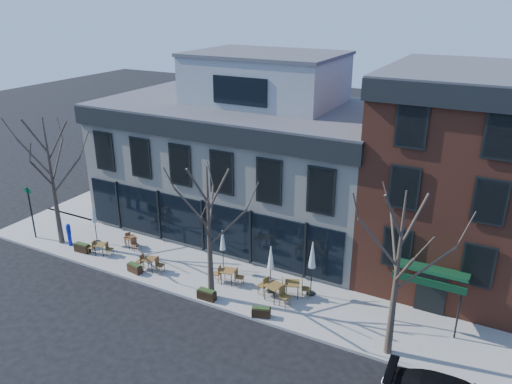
% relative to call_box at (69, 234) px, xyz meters
% --- Properties ---
extents(ground, '(120.00, 120.00, 0.00)m').
position_rel_call_box_xyz_m(ground, '(7.71, 3.23, -0.94)').
color(ground, black).
rests_on(ground, ground).
extents(sidewalk_front, '(33.50, 4.70, 0.15)m').
position_rel_call_box_xyz_m(sidewalk_front, '(10.96, 1.08, -0.86)').
color(sidewalk_front, gray).
rests_on(sidewalk_front, ground).
extents(sidewalk_side, '(4.50, 12.00, 0.15)m').
position_rel_call_box_xyz_m(sidewalk_side, '(-3.54, 9.23, -0.86)').
color(sidewalk_side, gray).
rests_on(sidewalk_side, ground).
extents(corner_building, '(18.39, 10.39, 11.10)m').
position_rel_call_box_xyz_m(corner_building, '(7.79, 8.30, 3.79)').
color(corner_building, beige).
rests_on(corner_building, ground).
extents(red_brick_building, '(8.20, 11.78, 11.18)m').
position_rel_call_box_xyz_m(red_brick_building, '(20.71, 8.22, 4.70)').
color(red_brick_building, brown).
rests_on(red_brick_building, ground).
extents(tree_corner, '(3.93, 3.98, 7.92)m').
position_rel_call_box_xyz_m(tree_corner, '(-0.77, 0.03, 3.31)').
color(tree_corner, '#382B21').
rests_on(tree_corner, sidewalk_front).
extents(tree_mid, '(3.50, 3.55, 7.04)m').
position_rel_call_box_xyz_m(tree_mid, '(10.72, -0.67, 2.86)').
color(tree_mid, '#382B21').
rests_on(tree_mid, sidewalk_front).
extents(tree_right, '(3.72, 3.77, 7.48)m').
position_rel_call_box_xyz_m(tree_right, '(19.72, -0.67, 3.08)').
color(tree_right, '#382B21').
rests_on(tree_right, sidewalk_front).
extents(sign_pole, '(0.50, 0.10, 3.40)m').
position_rel_call_box_xyz_m(sign_pole, '(-2.79, -0.27, 1.14)').
color(sign_pole, black).
rests_on(sign_pole, sidewalk_front).
extents(call_box, '(0.31, 0.29, 1.49)m').
position_rel_call_box_xyz_m(call_box, '(0.00, 0.00, 0.00)').
color(call_box, '#0B1B9B').
rests_on(call_box, sidewalk_front).
extents(cafe_set_0, '(1.60, 0.85, 0.82)m').
position_rel_call_box_xyz_m(cafe_set_0, '(2.50, 0.03, -0.36)').
color(cafe_set_0, brown).
rests_on(cafe_set_0, sidewalk_front).
extents(cafe_set_1, '(1.56, 1.00, 0.81)m').
position_rel_call_box_xyz_m(cafe_set_1, '(3.46, 1.58, -0.37)').
color(cafe_set_1, brown).
rests_on(cafe_set_1, sidewalk_front).
extents(cafe_set_2, '(1.79, 0.81, 0.92)m').
position_rel_call_box_xyz_m(cafe_set_2, '(6.27, -0.07, -0.31)').
color(cafe_set_2, brown).
rests_on(cafe_set_2, sidewalk_front).
extents(cafe_set_3, '(1.81, 0.84, 0.93)m').
position_rel_call_box_xyz_m(cafe_set_3, '(10.78, 0.86, -0.31)').
color(cafe_set_3, brown).
rests_on(cafe_set_3, sidewalk_front).
extents(cafe_set_4, '(2.05, 1.05, 1.05)m').
position_rel_call_box_xyz_m(cafe_set_4, '(13.63, 0.58, -0.25)').
color(cafe_set_4, brown).
rests_on(cafe_set_4, sidewalk_front).
extents(cafe_set_5, '(1.86, 1.15, 0.97)m').
position_rel_call_box_xyz_m(cafe_set_5, '(14.32, 1.31, -0.29)').
color(cafe_set_5, brown).
rests_on(cafe_set_5, sidewalk_front).
extents(umbrella_0, '(0.42, 0.42, 2.63)m').
position_rel_call_box_xyz_m(umbrella_0, '(1.15, 1.07, 1.07)').
color(umbrella_0, black).
rests_on(umbrella_0, sidewalk_front).
extents(umbrella_2, '(0.40, 0.40, 2.49)m').
position_rel_call_box_xyz_m(umbrella_2, '(9.88, 1.86, 0.97)').
color(umbrella_2, black).
rests_on(umbrella_2, sidewalk_front).
extents(umbrella_3, '(0.42, 0.42, 2.62)m').
position_rel_call_box_xyz_m(umbrella_3, '(13.14, 1.19, 1.06)').
color(umbrella_3, black).
rests_on(umbrella_3, sidewalk_front).
extents(umbrella_4, '(0.48, 0.48, 2.99)m').
position_rel_call_box_xyz_m(umbrella_4, '(15.08, 1.95, 1.32)').
color(umbrella_4, black).
rests_on(umbrella_4, sidewalk_front).
extents(planter_0, '(1.00, 0.46, 0.55)m').
position_rel_call_box_xyz_m(planter_0, '(1.29, -0.27, -0.52)').
color(planter_0, black).
rests_on(planter_0, sidewalk_front).
extents(planter_1, '(0.95, 0.49, 0.50)m').
position_rel_call_box_xyz_m(planter_1, '(5.64, -0.63, -0.54)').
color(planter_1, '#321F10').
rests_on(planter_1, sidewalk_front).
extents(planter_2, '(0.98, 0.42, 0.54)m').
position_rel_call_box_xyz_m(planter_2, '(10.62, -0.97, -0.52)').
color(planter_2, black).
rests_on(planter_2, sidewalk_front).
extents(planter_3, '(0.97, 0.64, 0.50)m').
position_rel_call_box_xyz_m(planter_3, '(13.73, -0.97, -0.54)').
color(planter_3, black).
rests_on(planter_3, sidewalk_front).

